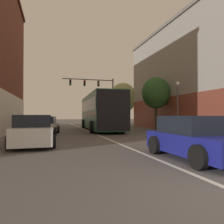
# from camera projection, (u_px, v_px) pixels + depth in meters

# --- Properties ---
(lane_center_line) EXTENTS (0.14, 43.53, 0.01)m
(lane_center_line) POSITION_uv_depth(u_px,v_px,m) (90.00, 132.00, 19.07)
(lane_center_line) COLOR silver
(lane_center_line) RESTS_ON ground_plane
(building_right_storefront) EXTENTS (6.64, 19.33, 10.46)m
(building_right_storefront) POSITION_uv_depth(u_px,v_px,m) (200.00, 75.00, 21.18)
(building_right_storefront) COLOR #9E998E
(building_right_storefront) RESTS_ON ground_plane
(bus) EXTENTS (3.29, 11.26, 3.37)m
(bus) POSITION_uv_depth(u_px,v_px,m) (100.00, 111.00, 21.22)
(bus) COLOR #145133
(bus) RESTS_ON ground_plane
(hatchback_foreground) EXTENTS (2.18, 3.97, 1.41)m
(hatchback_foreground) POSITION_uv_depth(u_px,v_px,m) (197.00, 138.00, 7.21)
(hatchback_foreground) COLOR navy
(hatchback_foreground) RESTS_ON ground_plane
(parked_car_left_near) EXTENTS (2.32, 4.31, 1.35)m
(parked_car_left_near) POSITION_uv_depth(u_px,v_px,m) (44.00, 126.00, 16.31)
(parked_car_left_near) COLOR silver
(parked_car_left_near) RESTS_ON ground_plane
(parked_car_left_mid) EXTENTS (2.02, 4.33, 1.45)m
(parked_car_left_mid) POSITION_uv_depth(u_px,v_px,m) (33.00, 131.00, 10.39)
(parked_car_left_mid) COLOR silver
(parked_car_left_mid) RESTS_ON ground_plane
(parked_car_left_far) EXTENTS (2.36, 4.33, 1.44)m
(parked_car_left_far) POSITION_uv_depth(u_px,v_px,m) (44.00, 120.00, 32.43)
(parked_car_left_far) COLOR black
(parked_car_left_far) RESTS_ON ground_plane
(traffic_signal_gantry) EXTENTS (7.34, 0.36, 6.83)m
(traffic_signal_gantry) POSITION_uv_depth(u_px,v_px,m) (97.00, 90.00, 31.30)
(traffic_signal_gantry) COLOR #333338
(traffic_signal_gantry) RESTS_ON ground_plane
(street_lamp) EXTENTS (0.28, 0.28, 3.94)m
(street_lamp) POSITION_uv_depth(u_px,v_px,m) (178.00, 106.00, 16.14)
(street_lamp) COLOR #47474C
(street_lamp) RESTS_ON ground_plane
(street_tree_near) EXTENTS (2.74, 2.47, 5.10)m
(street_tree_near) POSITION_uv_depth(u_px,v_px,m) (156.00, 93.00, 20.93)
(street_tree_near) COLOR #3D2D1E
(street_tree_near) RESTS_ON ground_plane
(street_tree_far) EXTENTS (3.90, 3.51, 6.12)m
(street_tree_far) POSITION_uv_depth(u_px,v_px,m) (123.00, 98.00, 31.34)
(street_tree_far) COLOR brown
(street_tree_far) RESTS_ON ground_plane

